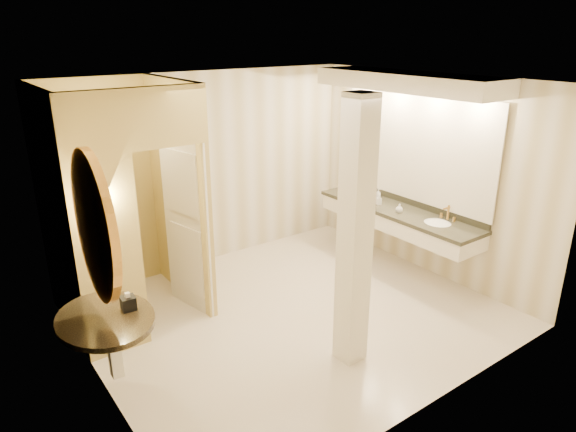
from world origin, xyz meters
The scene contains 16 objects.
floor centered at (0.00, 0.00, 0.00)m, with size 4.50×4.50×0.00m, color beige.
ceiling centered at (0.00, 0.00, 2.70)m, with size 4.50×4.50×0.00m, color white.
wall_back centered at (0.00, 2.00, 1.35)m, with size 4.50×0.02×2.70m, color beige.
wall_front centered at (0.00, -2.00, 1.35)m, with size 4.50×0.02×2.70m, color beige.
wall_left centered at (-2.25, 0.00, 1.35)m, with size 0.02×4.00×2.70m, color beige.
wall_right centered at (2.25, 0.00, 1.35)m, with size 0.02×4.00×2.70m, color beige.
toilet_closet centered at (-1.11, 0.97, 1.39)m, with size 1.50×1.55×2.70m.
wall_sconce centered at (-1.93, 0.43, 1.73)m, with size 0.14×0.14×0.42m.
vanity centered at (1.98, 0.20, 1.63)m, with size 0.75×2.69×2.09m.
console_shelf centered at (-2.21, -0.26, 1.34)m, with size 1.01×1.01×1.95m.
pillar centered at (-0.04, -1.03, 1.35)m, with size 0.25×0.25×2.70m, color white.
tissue_box centered at (-2.02, -0.25, 0.94)m, with size 0.12×0.12×0.12m, color black.
toilet centered at (-1.95, 1.24, 0.42)m, with size 0.47×0.82×0.84m, color white.
soap_bottle_a centered at (1.87, 0.49, 0.95)m, with size 0.06×0.07×0.14m, color beige.
soap_bottle_b centered at (1.85, 0.08, 0.94)m, with size 0.10×0.10×0.12m, color silver.
soap_bottle_c centered at (1.90, 0.54, 0.98)m, with size 0.08×0.08×0.21m, color #C6B28C.
Camera 1 is at (-3.24, -4.30, 3.20)m, focal length 32.00 mm.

